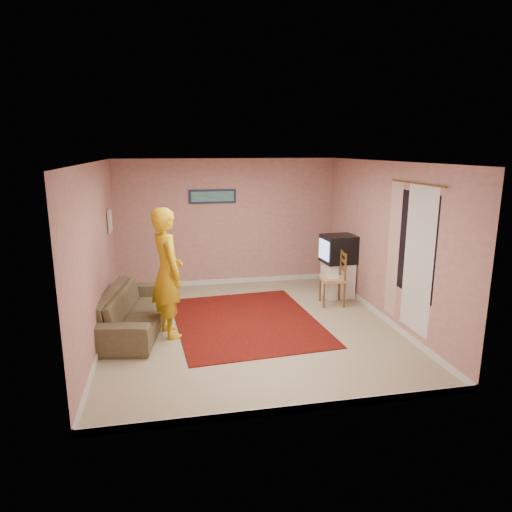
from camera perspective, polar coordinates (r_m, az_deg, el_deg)
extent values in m
plane|color=tan|center=(7.39, -0.77, -8.88)|extent=(5.00, 5.00, 0.00)
cube|color=tan|center=(9.43, -3.58, 4.18)|extent=(4.50, 0.02, 2.60)
cube|color=tan|center=(4.66, 4.85, -5.44)|extent=(4.50, 0.02, 2.60)
cube|color=tan|center=(6.97, -19.31, 0.18)|extent=(0.02, 5.00, 2.60)
cube|color=tan|center=(7.73, 15.84, 1.67)|extent=(0.02, 5.00, 2.60)
cube|color=white|center=(6.85, -0.84, 11.70)|extent=(4.50, 5.00, 0.02)
cube|color=silver|center=(9.70, -3.47, -3.14)|extent=(4.50, 0.02, 0.10)
cube|color=silver|center=(5.20, 4.54, -18.55)|extent=(4.50, 0.02, 0.10)
cube|color=silver|center=(7.34, -18.48, -9.37)|extent=(0.02, 5.00, 0.10)
cube|color=silver|center=(8.06, 15.21, -7.07)|extent=(0.02, 5.00, 0.10)
cube|color=black|center=(6.93, 19.21, 1.38)|extent=(0.01, 1.10, 1.50)
cube|color=silver|center=(6.84, 19.61, -0.52)|extent=(0.01, 0.75, 2.10)
cube|color=beige|center=(7.42, 16.78, 0.74)|extent=(0.01, 0.35, 2.10)
cylinder|color=brown|center=(6.79, 19.45, 8.57)|extent=(0.02, 1.40, 0.02)
cube|color=#121833|center=(9.30, -5.45, 7.43)|extent=(0.95, 0.03, 0.28)
cube|color=#295572|center=(9.28, -5.44, 7.42)|extent=(0.86, 0.01, 0.20)
cube|color=#CEB38E|center=(8.48, -17.82, 4.24)|extent=(0.03, 0.38, 0.42)
cube|color=silver|center=(8.48, -17.69, 4.25)|extent=(0.01, 0.30, 0.34)
cube|color=black|center=(7.63, -1.23, -8.12)|extent=(2.46, 2.98, 0.02)
cube|color=white|center=(8.92, 10.17, -2.88)|extent=(0.53, 0.48, 0.67)
cube|color=black|center=(8.78, 10.33, 0.88)|extent=(0.64, 0.59, 0.52)
cube|color=#8CB2F2|center=(8.65, 8.51, 0.77)|extent=(0.05, 0.44, 0.37)
cube|color=tan|center=(9.28, 9.57, -1.64)|extent=(0.44, 0.42, 0.05)
cube|color=brown|center=(9.23, 9.62, -0.27)|extent=(0.40, 0.08, 0.46)
cube|color=silver|center=(9.27, 9.58, -1.33)|extent=(0.35, 0.28, 0.05)
cube|color=#97C3F7|center=(9.39, 9.23, 0.34)|extent=(0.40, 0.05, 0.42)
cube|color=tan|center=(8.40, 9.53, -2.85)|extent=(0.49, 0.51, 0.05)
cube|color=brown|center=(8.34, 9.60, -1.16)|extent=(0.11, 0.45, 0.51)
cube|color=silver|center=(8.39, 9.55, -2.54)|extent=(0.23, 0.18, 0.04)
imported|color=brown|center=(7.46, -15.00, -6.51)|extent=(1.20, 2.31, 0.64)
imported|color=gold|center=(6.94, -11.01, -2.06)|extent=(0.66, 0.82, 1.96)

